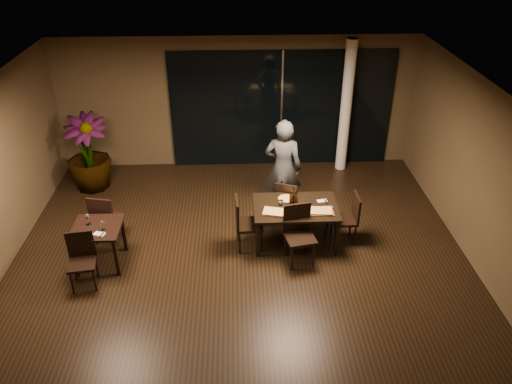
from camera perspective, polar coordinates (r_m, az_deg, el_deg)
The scene contains 31 objects.
ground at distance 8.65m, azimuth -1.73°, elevation -8.84°, with size 8.00×8.00×0.00m, color black.
wall_back at distance 11.45m, azimuth -2.18°, elevation 10.18°, with size 8.00×0.10×3.00m, color #4D3E29.
wall_right at distance 8.78m, azimuth 25.56°, elevation 0.31°, with size 0.10×8.00×3.00m, color #4D3E29.
ceiling at distance 7.12m, azimuth -2.11°, elevation 10.27°, with size 8.00×8.00×0.04m, color white.
window_panel at distance 11.46m, azimuth 2.92°, elevation 9.39°, with size 5.00×0.06×2.70m, color black.
column at distance 11.33m, azimuth 10.24°, elevation 9.50°, with size 0.24×0.24×3.00m, color white.
main_table at distance 8.95m, azimuth 4.53°, elevation -2.05°, with size 1.50×1.00×0.75m.
side_table at distance 8.84m, azimuth -17.64°, elevation -4.49°, with size 0.80×0.80×0.75m.
chair_main_far at distance 9.53m, azimuth 3.55°, elevation -0.95°, with size 0.55×0.55×0.92m.
chair_main_near at distance 8.58m, azimuth 4.88°, elevation -4.42°, with size 0.57×0.57×1.05m.
chair_main_left at distance 8.83m, azimuth -1.36°, elevation -3.32°, with size 0.50×0.50×1.01m.
chair_main_right at distance 9.19m, azimuth 10.60°, elevation -2.68°, with size 0.45×0.45×0.95m.
chair_side_far at distance 9.35m, azimuth -16.90°, elevation -2.72°, with size 0.55×0.55×1.00m.
chair_side_near at distance 8.55m, azimuth -19.29°, elevation -6.99°, with size 0.49×0.49×0.93m.
diner at distance 9.66m, azimuth 3.12°, elevation 2.79°, with size 0.67×0.45×1.98m, color #2F3234.
potted_plant at distance 11.16m, azimuth -18.68°, elevation 4.23°, with size 0.90×0.90×1.66m, color #1C4617.
pizza_board_left at distance 8.69m, azimuth 2.62°, elevation -2.43°, with size 0.55×0.27×0.01m, color #4A2A17.
pizza_board_right at distance 8.79m, azimuth 6.97°, elevation -2.24°, with size 0.59×0.29×0.01m, color #432B15.
oblong_pizza_left at distance 8.68m, azimuth 2.63°, elevation -2.34°, with size 0.53×0.24×0.02m, color maroon, non-canonical shape.
oblong_pizza_right at distance 8.78m, azimuth 6.98°, elevation -2.15°, with size 0.51×0.24×0.02m, color maroon, non-canonical shape.
round_pizza at distance 9.11m, azimuth 3.47°, elevation -0.78°, with size 0.29×0.29×0.01m, color red.
bottle_a at distance 8.86m, azimuth 4.02°, elevation -0.75°, with size 0.06×0.06×0.29m, color black, non-canonical shape.
bottle_b at distance 8.85m, azimuth 4.65°, elevation -0.94°, with size 0.06×0.06×0.25m, color black, non-canonical shape.
bottle_c at distance 8.90m, azimuth 4.31°, elevation -0.33°, with size 0.08×0.08×0.36m, color black, non-canonical shape.
tumbler_left at distance 8.91m, azimuth 2.87°, elevation -1.22°, with size 0.08×0.08×0.09m, color white.
tumbler_right at distance 9.03m, azimuth 6.00°, elevation -0.92°, with size 0.07×0.07×0.09m, color white.
napkin_near at distance 8.91m, azimuth 8.20°, elevation -1.82°, with size 0.18×0.10×0.01m, color white.
napkin_far at distance 9.11m, azimuth 7.56°, elevation -1.02°, with size 0.18×0.10×0.01m, color silver.
wine_glass_a at distance 8.81m, azimuth -18.63°, elevation -2.99°, with size 0.09×0.09×0.20m, color white, non-canonical shape.
wine_glass_b at distance 8.61m, azimuth -17.11°, elevation -3.70°, with size 0.07×0.07×0.17m, color white, non-canonical shape.
side_napkin at distance 8.56m, azimuth -17.48°, elevation -4.60°, with size 0.18×0.11×0.01m, color white.
Camera 1 is at (-0.02, -6.68, 5.50)m, focal length 35.00 mm.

